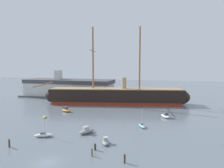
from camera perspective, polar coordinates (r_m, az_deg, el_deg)
ground_plane at (r=41.18m, az=-17.39°, el=-19.99°), size 400.00×400.00×0.00m
tall_ship at (r=91.60m, az=1.13°, el=-3.29°), size 69.12×20.39×33.56m
sailboat_foreground_left at (r=54.14m, az=-18.24°, el=-13.16°), size 4.65×2.94×5.83m
motorboat_foreground_right at (r=47.46m, az=-1.76°, el=-15.54°), size 2.59×3.81×1.48m
motorboat_near_centre at (r=54.35m, az=-7.02°, el=-12.68°), size 3.75×4.69×1.83m
dinghy_mid_left at (r=72.41m, az=-18.09°, el=-8.58°), size 2.31×2.63×0.58m
sailboat_mid_right at (r=59.58m, az=8.21°, el=-11.26°), size 2.95×4.19×5.31m
motorboat_alongside_bow at (r=79.05m, az=-12.52°, el=-6.99°), size 4.80×3.68×1.87m
motorboat_alongside_stern at (r=71.12m, az=14.45°, el=-8.44°), size 3.86×4.72×1.85m
motorboat_far_left at (r=102.21m, az=-14.49°, el=-4.22°), size 2.42×4.61×1.85m
motorboat_distant_centre at (r=98.03m, az=4.38°, el=-4.49°), size 4.47×2.72×1.75m
mooring_piling_nearest at (r=39.18m, az=3.50°, el=-19.80°), size 0.33×0.33×1.63m
mooring_piling_left_pair at (r=41.81m, az=-5.51°, el=-18.25°), size 0.24×0.24×1.47m
mooring_piling_right_pair at (r=50.52m, az=-26.41°, el=-14.37°), size 0.37×0.37×1.75m
mooring_piling_midwater at (r=44.40m, az=-4.66°, el=-16.86°), size 0.42×0.42×1.34m
dockside_warehouse_left at (r=114.36m, az=-11.77°, el=-1.12°), size 51.61×17.42×14.33m
seagull_in_flight at (r=56.03m, az=1.33°, el=5.61°), size 0.46×1.33×0.14m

